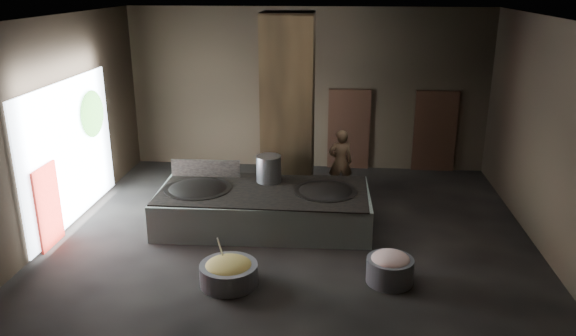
# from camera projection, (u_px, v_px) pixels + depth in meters

# --- Properties ---
(floor) EXTENTS (10.00, 9.00, 0.10)m
(floor) POSITION_uv_depth(u_px,v_px,m) (294.00, 233.00, 12.19)
(floor) COLOR black
(floor) RESTS_ON ground
(ceiling) EXTENTS (10.00, 9.00, 0.10)m
(ceiling) POSITION_uv_depth(u_px,v_px,m) (295.00, 15.00, 10.72)
(ceiling) COLOR black
(ceiling) RESTS_ON back_wall
(back_wall) EXTENTS (10.00, 0.10, 4.50)m
(back_wall) POSITION_uv_depth(u_px,v_px,m) (307.00, 89.00, 15.75)
(back_wall) COLOR black
(back_wall) RESTS_ON ground
(front_wall) EXTENTS (10.00, 0.10, 4.50)m
(front_wall) POSITION_uv_depth(u_px,v_px,m) (266.00, 222.00, 7.17)
(front_wall) COLOR black
(front_wall) RESTS_ON ground
(left_wall) EXTENTS (0.10, 9.00, 4.50)m
(left_wall) POSITION_uv_depth(u_px,v_px,m) (57.00, 125.00, 11.89)
(left_wall) COLOR black
(left_wall) RESTS_ON ground
(right_wall) EXTENTS (0.10, 9.00, 4.50)m
(right_wall) POSITION_uv_depth(u_px,v_px,m) (550.00, 137.00, 11.02)
(right_wall) COLOR black
(right_wall) RESTS_ON ground
(pillar) EXTENTS (1.20, 1.20, 4.50)m
(pillar) POSITION_uv_depth(u_px,v_px,m) (288.00, 110.00, 13.28)
(pillar) COLOR black
(pillar) RESTS_ON ground
(hearth_platform) EXTENTS (4.67, 2.33, 0.80)m
(hearth_platform) POSITION_uv_depth(u_px,v_px,m) (264.00, 208.00, 12.38)
(hearth_platform) COLOR #AABDAE
(hearth_platform) RESTS_ON ground
(platform_cap) EXTENTS (4.50, 2.16, 0.03)m
(platform_cap) POSITION_uv_depth(u_px,v_px,m) (264.00, 190.00, 12.24)
(platform_cap) COLOR black
(platform_cap) RESTS_ON hearth_platform
(wok_left) EXTENTS (1.45, 1.45, 0.40)m
(wok_left) POSITION_uv_depth(u_px,v_px,m) (198.00, 192.00, 12.34)
(wok_left) COLOR black
(wok_left) RESTS_ON hearth_platform
(wok_left_rim) EXTENTS (1.48, 1.48, 0.05)m
(wok_left_rim) POSITION_uv_depth(u_px,v_px,m) (198.00, 189.00, 12.32)
(wok_left_rim) COLOR black
(wok_left_rim) RESTS_ON hearth_platform
(wok_right) EXTENTS (1.35, 1.35, 0.38)m
(wok_right) POSITION_uv_depth(u_px,v_px,m) (325.00, 194.00, 12.19)
(wok_right) COLOR black
(wok_right) RESTS_ON hearth_platform
(wok_right_rim) EXTENTS (1.38, 1.38, 0.05)m
(wok_right_rim) POSITION_uv_depth(u_px,v_px,m) (325.00, 191.00, 12.17)
(wok_right_rim) COLOR black
(wok_right_rim) RESTS_ON hearth_platform
(stock_pot) EXTENTS (0.56, 0.56, 0.60)m
(stock_pot) POSITION_uv_depth(u_px,v_px,m) (269.00, 169.00, 12.66)
(stock_pot) COLOR gray
(stock_pot) RESTS_ON hearth_platform
(splash_guard) EXTENTS (1.60, 0.11, 0.40)m
(splash_guard) POSITION_uv_depth(u_px,v_px,m) (206.00, 168.00, 13.01)
(splash_guard) COLOR black
(splash_guard) RESTS_ON hearth_platform
(cook) EXTENTS (0.66, 0.48, 1.67)m
(cook) POSITION_uv_depth(u_px,v_px,m) (340.00, 162.00, 14.07)
(cook) COLOR brown
(cook) RESTS_ON ground
(veg_basin) EXTENTS (1.32, 1.32, 0.38)m
(veg_basin) POSITION_uv_depth(u_px,v_px,m) (229.00, 274.00, 10.02)
(veg_basin) COLOR slate
(veg_basin) RESTS_ON ground
(veg_fill) EXTENTS (0.85, 0.85, 0.26)m
(veg_fill) POSITION_uv_depth(u_px,v_px,m) (229.00, 266.00, 9.97)
(veg_fill) COLOR olive
(veg_fill) RESTS_ON veg_basin
(ladle) EXTENTS (0.08, 0.41, 0.74)m
(ladle) POSITION_uv_depth(u_px,v_px,m) (222.00, 252.00, 10.06)
(ladle) COLOR gray
(ladle) RESTS_ON veg_basin
(meat_basin) EXTENTS (1.07, 1.07, 0.46)m
(meat_basin) POSITION_uv_depth(u_px,v_px,m) (390.00, 270.00, 10.07)
(meat_basin) COLOR slate
(meat_basin) RESTS_ON ground
(meat_fill) EXTENTS (0.70, 0.70, 0.27)m
(meat_fill) POSITION_uv_depth(u_px,v_px,m) (390.00, 259.00, 10.00)
(meat_fill) COLOR tan
(meat_fill) RESTS_ON meat_basin
(doorway_near) EXTENTS (1.18, 0.08, 2.38)m
(doorway_near) POSITION_uv_depth(u_px,v_px,m) (349.00, 131.00, 15.92)
(doorway_near) COLOR black
(doorway_near) RESTS_ON ground
(doorway_near_glow) EXTENTS (0.84, 0.04, 2.00)m
(doorway_near_glow) POSITION_uv_depth(u_px,v_px,m) (338.00, 130.00, 16.18)
(doorway_near_glow) COLOR #8C6647
(doorway_near_glow) RESTS_ON ground
(doorway_far) EXTENTS (1.18, 0.08, 2.38)m
(doorway_far) POSITION_uv_depth(u_px,v_px,m) (435.00, 133.00, 15.71)
(doorway_far) COLOR black
(doorway_far) RESTS_ON ground
(doorway_far_glow) EXTENTS (0.81, 0.04, 1.92)m
(doorway_far_glow) POSITION_uv_depth(u_px,v_px,m) (431.00, 133.00, 15.85)
(doorway_far_glow) COLOR #8C6647
(doorway_far_glow) RESTS_ON ground
(left_opening) EXTENTS (0.04, 4.20, 3.10)m
(left_opening) POSITION_uv_depth(u_px,v_px,m) (70.00, 152.00, 12.28)
(left_opening) COLOR white
(left_opening) RESTS_ON ground
(pavilion_sliver) EXTENTS (0.05, 0.90, 1.70)m
(pavilion_sliver) POSITION_uv_depth(u_px,v_px,m) (48.00, 206.00, 11.29)
(pavilion_sliver) COLOR maroon
(pavilion_sliver) RESTS_ON ground
(tree_silhouette) EXTENTS (0.28, 1.10, 1.10)m
(tree_silhouette) POSITION_uv_depth(u_px,v_px,m) (92.00, 114.00, 13.12)
(tree_silhouette) COLOR #194714
(tree_silhouette) RESTS_ON left_opening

